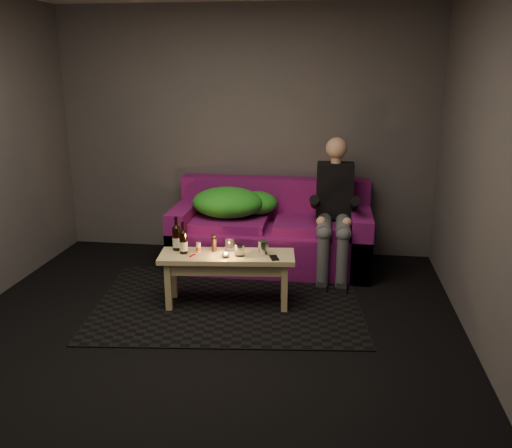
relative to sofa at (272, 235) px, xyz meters
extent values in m
plane|color=black|center=(-0.34, -1.82, -0.31)|extent=(4.50, 4.50, 0.00)
plane|color=#504E50|center=(-0.34, 0.43, 0.99)|extent=(4.00, 0.00, 4.00)
plane|color=#504E50|center=(1.66, -1.82, 0.99)|extent=(0.00, 4.50, 4.50)
cube|color=black|center=(-0.26, -1.01, -0.30)|extent=(2.43, 1.88, 0.01)
cube|color=#660D51|center=(0.00, -0.05, -0.10)|extent=(1.98, 0.89, 0.42)
cube|color=#660D51|center=(0.00, 0.29, 0.33)|extent=(1.98, 0.22, 0.44)
cube|color=#660D51|center=(-0.89, -0.05, 0.00)|extent=(0.20, 0.89, 0.61)
cube|color=#660D51|center=(0.89, -0.05, 0.00)|extent=(0.20, 0.89, 0.61)
cube|color=#660D51|center=(-0.42, -0.10, 0.15)|extent=(0.74, 0.59, 0.10)
cube|color=#660D51|center=(0.42, -0.10, 0.15)|extent=(0.74, 0.59, 0.10)
ellipsoid|color=#1A9226|center=(-0.45, -0.05, 0.35)|extent=(0.71, 0.55, 0.30)
ellipsoid|color=#1A9226|center=(-0.17, 0.09, 0.32)|extent=(0.44, 0.36, 0.24)
ellipsoid|color=#1A9226|center=(-0.66, 0.07, 0.28)|extent=(0.32, 0.26, 0.16)
cube|color=black|center=(0.63, 0.00, 0.49)|extent=(0.36, 0.22, 0.54)
sphere|color=#DCA78A|center=(0.63, 0.00, 0.91)|extent=(0.21, 0.21, 0.21)
cylinder|color=#44464E|center=(0.54, -0.31, 0.22)|extent=(0.14, 0.50, 0.14)
cylinder|color=#44464E|center=(0.71, -0.31, 0.22)|extent=(0.14, 0.50, 0.14)
cylinder|color=#44464E|center=(0.54, -0.54, -0.06)|extent=(0.11, 0.11, 0.51)
cylinder|color=#44464E|center=(0.71, -0.54, -0.06)|extent=(0.11, 0.11, 0.51)
cube|color=black|center=(0.54, -0.60, -0.28)|extent=(0.09, 0.22, 0.06)
cube|color=black|center=(0.71, -0.60, -0.28)|extent=(0.09, 0.22, 0.06)
cube|color=#D0B67A|center=(-0.26, -1.06, 0.13)|extent=(1.16, 0.48, 0.04)
cube|color=#D0B67A|center=(-0.26, -1.06, 0.06)|extent=(1.01, 0.38, 0.10)
cube|color=#D0B67A|center=(-0.73, -1.24, -0.10)|extent=(0.06, 0.06, 0.42)
cube|color=#D0B67A|center=(-0.76, -0.99, -0.10)|extent=(0.06, 0.06, 0.42)
cube|color=#D0B67A|center=(0.23, -1.14, -0.10)|extent=(0.06, 0.06, 0.42)
cube|color=#D0B67A|center=(0.21, -0.88, -0.10)|extent=(0.06, 0.06, 0.42)
cylinder|color=black|center=(-0.71, -1.01, 0.26)|extent=(0.07, 0.07, 0.20)
cylinder|color=white|center=(-0.71, -1.01, 0.22)|extent=(0.07, 0.07, 0.08)
cone|color=black|center=(-0.71, -1.01, 0.37)|extent=(0.07, 0.07, 0.03)
cylinder|color=black|center=(-0.71, -1.01, 0.40)|extent=(0.03, 0.03, 0.10)
cylinder|color=black|center=(-0.63, -1.09, 0.25)|extent=(0.07, 0.07, 0.19)
cylinder|color=white|center=(-0.63, -1.09, 0.22)|extent=(0.07, 0.07, 0.08)
cone|color=black|center=(-0.63, -1.09, 0.36)|extent=(0.07, 0.07, 0.03)
cylinder|color=black|center=(-0.63, -1.09, 0.39)|extent=(0.03, 0.03, 0.09)
cylinder|color=silver|center=(-0.51, -1.04, 0.20)|extent=(0.04, 0.04, 0.08)
cylinder|color=black|center=(-0.38, -1.00, 0.21)|extent=(0.04, 0.04, 0.12)
cylinder|color=white|center=(-0.25, -0.97, 0.20)|extent=(0.08, 0.08, 0.10)
cylinder|color=white|center=(-0.26, -1.13, 0.17)|extent=(0.05, 0.05, 0.04)
sphere|color=orange|center=(-0.26, -1.13, 0.18)|extent=(0.02, 0.02, 0.02)
cylinder|color=white|center=(-0.15, -1.09, 0.20)|extent=(0.10, 0.10, 0.10)
cylinder|color=silver|center=(0.04, -1.03, 0.22)|extent=(0.11, 0.11, 0.12)
cube|color=black|center=(0.14, -1.11, 0.16)|extent=(0.10, 0.14, 0.01)
cube|color=red|center=(-0.53, -1.14, 0.16)|extent=(0.04, 0.07, 0.01)
camera|label=1|loc=(0.57, -5.28, 1.68)|focal=38.00mm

